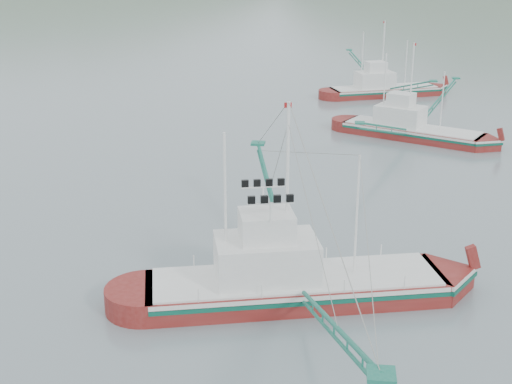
# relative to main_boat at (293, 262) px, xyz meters

# --- Properties ---
(ground) EXTENTS (1200.00, 1200.00, 0.00)m
(ground) POSITION_rel_main_boat_xyz_m (-2.66, 1.05, -2.05)
(ground) COLOR slate
(ground) RESTS_ON ground
(main_boat) EXTENTS (15.45, 26.56, 10.95)m
(main_boat) POSITION_rel_main_boat_xyz_m (0.00, 0.00, 0.00)
(main_boat) COLOR maroon
(main_boat) RESTS_ON ground
(bg_boat_far) EXTENTS (13.13, 22.24, 9.36)m
(bg_boat_far) POSITION_rel_main_boat_xyz_m (7.24, 51.99, -0.19)
(bg_boat_far) COLOR maroon
(bg_boat_far) RESTS_ON ground
(bg_boat_right) EXTENTS (13.80, 21.80, 9.39)m
(bg_boat_right) POSITION_rel_main_boat_xyz_m (8.76, 32.77, -0.12)
(bg_boat_right) COLOR maroon
(bg_boat_right) RESTS_ON ground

